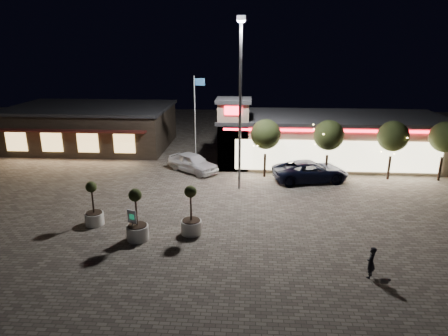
# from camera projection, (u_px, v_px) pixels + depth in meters

# --- Properties ---
(ground) EXTENTS (90.00, 90.00, 0.00)m
(ground) POSITION_uv_depth(u_px,v_px,m) (200.00, 236.00, 22.96)
(ground) COLOR #72695C
(ground) RESTS_ON ground
(retail_building) EXTENTS (20.40, 8.40, 6.10)m
(retail_building) POSITION_uv_depth(u_px,v_px,m) (324.00, 138.00, 36.71)
(retail_building) COLOR tan
(retail_building) RESTS_ON ground
(restaurant_building) EXTENTS (16.40, 11.00, 4.30)m
(restaurant_building) POSITION_uv_depth(u_px,v_px,m) (92.00, 126.00, 42.23)
(restaurant_building) COLOR #382D23
(restaurant_building) RESTS_ON ground
(floodlight_pole) EXTENTS (0.60, 0.40, 12.38)m
(floodlight_pole) POSITION_uv_depth(u_px,v_px,m) (240.00, 96.00, 28.32)
(floodlight_pole) COLOR gray
(floodlight_pole) RESTS_ON ground
(flagpole) EXTENTS (0.95, 0.10, 8.00)m
(flagpole) POSITION_uv_depth(u_px,v_px,m) (196.00, 115.00, 34.02)
(flagpole) COLOR white
(flagpole) RESTS_ON ground
(string_tree_a) EXTENTS (2.42, 2.42, 4.79)m
(string_tree_a) POSITION_uv_depth(u_px,v_px,m) (266.00, 134.00, 32.09)
(string_tree_a) COLOR #332319
(string_tree_a) RESTS_ON ground
(string_tree_b) EXTENTS (2.42, 2.42, 4.79)m
(string_tree_b) POSITION_uv_depth(u_px,v_px,m) (329.00, 135.00, 31.76)
(string_tree_b) COLOR #332319
(string_tree_b) RESTS_ON ground
(string_tree_c) EXTENTS (2.42, 2.42, 4.79)m
(string_tree_c) POSITION_uv_depth(u_px,v_px,m) (393.00, 136.00, 31.43)
(string_tree_c) COLOR #332319
(string_tree_c) RESTS_ON ground
(string_tree_d) EXTENTS (2.42, 2.42, 4.79)m
(string_tree_d) POSITION_uv_depth(u_px,v_px,m) (445.00, 137.00, 31.17)
(string_tree_d) COLOR #332319
(string_tree_d) RESTS_ON ground
(pickup_truck) EXTENTS (6.43, 3.99, 1.66)m
(pickup_truck) POSITION_uv_depth(u_px,v_px,m) (310.00, 171.00, 31.85)
(pickup_truck) COLOR black
(pickup_truck) RESTS_ON ground
(white_sedan) EXTENTS (4.99, 4.48, 1.64)m
(white_sedan) POSITION_uv_depth(u_px,v_px,m) (193.00, 163.00, 34.12)
(white_sedan) COLOR white
(white_sedan) RESTS_ON ground
(pedestrian) EXTENTS (0.61, 0.68, 1.56)m
(pedestrian) POSITION_uv_depth(u_px,v_px,m) (371.00, 262.00, 18.71)
(pedestrian) COLOR black
(pedestrian) RESTS_ON ground
(dog) EXTENTS (0.48, 0.18, 0.26)m
(dog) POSITION_uv_depth(u_px,v_px,m) (386.00, 281.00, 18.20)
(dog) COLOR #59514C
(dog) RESTS_ON ground
(planter_left) EXTENTS (1.13, 1.13, 2.77)m
(planter_left) POSITION_uv_depth(u_px,v_px,m) (94.00, 211.00, 24.16)
(planter_left) COLOR silver
(planter_left) RESTS_ON ground
(planter_mid) EXTENTS (1.24, 1.24, 3.04)m
(planter_mid) POSITION_uv_depth(u_px,v_px,m) (137.00, 224.00, 22.32)
(planter_mid) COLOR silver
(planter_mid) RESTS_ON ground
(planter_right) EXTENTS (1.20, 1.20, 2.96)m
(planter_right) POSITION_uv_depth(u_px,v_px,m) (191.00, 219.00, 23.00)
(planter_right) COLOR silver
(planter_right) RESTS_ON ground
(valet_sign) EXTENTS (0.56, 0.28, 1.78)m
(valet_sign) POSITION_uv_depth(u_px,v_px,m) (132.00, 219.00, 22.19)
(valet_sign) COLOR gray
(valet_sign) RESTS_ON ground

